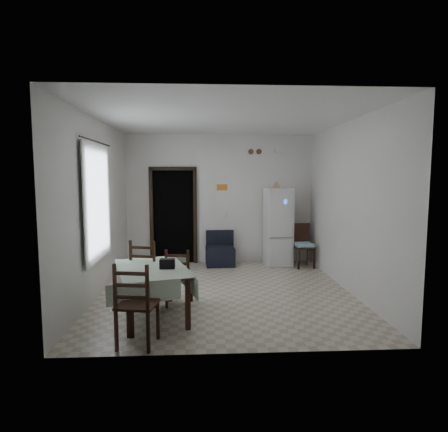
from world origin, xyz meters
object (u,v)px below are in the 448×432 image
dining_chair_far_left (148,271)px  dining_chair_near_head (137,303)px  navy_seat (220,249)px  dining_table (153,292)px  dining_chair_far_right (179,276)px  fridge (278,227)px  corner_chair (304,246)px

dining_chair_far_left → dining_chair_near_head: 1.47m
navy_seat → dining_table: navy_seat is taller
navy_seat → dining_chair_far_left: bearing=-119.4°
dining_table → dining_chair_far_right: (0.34, 0.49, 0.09)m
navy_seat → dining_table: bearing=-112.2°
navy_seat → dining_chair_far_right: (-0.74, -2.55, 0.07)m
dining_chair_far_left → navy_seat: bearing=-102.3°
fridge → dining_chair_far_right: bearing=-135.1°
corner_chair → dining_chair_far_left: size_ratio=0.93×
navy_seat → dining_chair_near_head: bearing=-108.8°
fridge → dining_chair_near_head: fridge is taller
dining_chair_far_right → dining_chair_near_head: bearing=80.3°
corner_chair → dining_chair_far_right: corner_chair is taller
fridge → navy_seat: fridge is taller
fridge → dining_chair_near_head: bearing=-128.4°
fridge → corner_chair: bearing=-34.6°
dining_chair_near_head → navy_seat: bearing=-96.5°
corner_chair → dining_chair_near_head: dining_chair_near_head is taller
fridge → dining_table: fridge is taller
fridge → navy_seat: bearing=173.3°
dining_table → dining_chair_far_right: bearing=38.4°
dining_chair_far_left → corner_chair: bearing=-130.0°
navy_seat → dining_chair_near_head: 4.07m
corner_chair → dining_chair_near_head: (-2.93, -3.64, 0.03)m
navy_seat → corner_chair: 1.82m
fridge → dining_chair_near_head: (-2.41, -3.91, -0.35)m
navy_seat → dining_chair_far_left: size_ratio=0.74×
dining_table → dining_chair_far_left: dining_chair_far_left is taller
fridge → dining_table: size_ratio=1.25×
corner_chair → dining_chair_far_right: (-2.53, -2.28, -0.03)m
fridge → dining_chair_far_right: fridge is taller
navy_seat → corner_chair: (1.80, -0.27, 0.09)m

